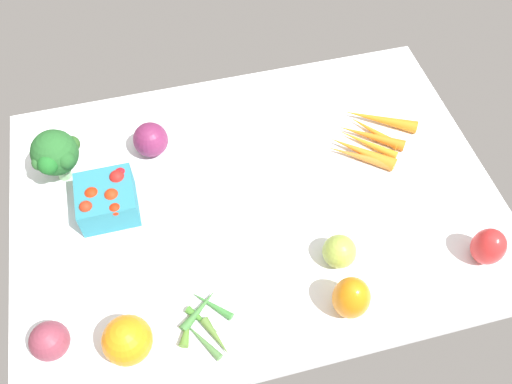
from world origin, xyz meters
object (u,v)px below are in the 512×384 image
(bell_pepper_red, at_px, (488,247))
(broccoli_head, at_px, (55,154))
(red_onion_center, at_px, (151,140))
(berry_basket, at_px, (107,198))
(bell_pepper_orange, at_px, (351,298))
(heirloom_tomato_orange, at_px, (127,340))
(carrot_bunch, at_px, (369,138))
(red_onion_near_basket, at_px, (50,341))
(okra_pile, at_px, (203,322))
(heirloom_tomato_green, at_px, (339,251))

(bell_pepper_red, height_order, broccoli_head, broccoli_head)
(red_onion_center, xyz_separation_m, berry_basket, (-0.11, -0.14, -0.00))
(berry_basket, xyz_separation_m, bell_pepper_orange, (0.41, -0.34, 0.01))
(heirloom_tomato_orange, xyz_separation_m, carrot_bunch, (0.60, 0.36, -0.03))
(bell_pepper_red, distance_m, carrot_bunch, 0.36)
(heirloom_tomato_orange, distance_m, bell_pepper_orange, 0.41)
(red_onion_near_basket, relative_size, carrot_bunch, 0.30)
(carrot_bunch, bearing_deg, okra_pile, -143.43)
(carrot_bunch, height_order, heirloom_tomato_green, heirloom_tomato_green)
(okra_pile, distance_m, heirloom_tomato_orange, 0.14)
(red_onion_center, xyz_separation_m, red_onion_near_basket, (-0.24, -0.42, -0.00))
(red_onion_near_basket, height_order, bell_pepper_orange, bell_pepper_orange)
(bell_pepper_red, bearing_deg, okra_pile, 179.98)
(red_onion_center, height_order, heirloom_tomato_green, red_onion_center)
(okra_pile, relative_size, red_onion_near_basket, 2.07)
(okra_pile, relative_size, heirloom_tomato_orange, 1.64)
(berry_basket, xyz_separation_m, broccoli_head, (-0.09, 0.11, 0.04))
(red_onion_near_basket, bearing_deg, okra_pile, -4.70)
(okra_pile, height_order, berry_basket, berry_basket)
(heirloom_tomato_orange, xyz_separation_m, red_onion_near_basket, (-0.13, 0.04, -0.01))
(okra_pile, distance_m, broccoli_head, 0.48)
(heirloom_tomato_orange, distance_m, red_onion_near_basket, 0.14)
(okra_pile, distance_m, carrot_bunch, 0.57)
(broccoli_head, relative_size, carrot_bunch, 0.55)
(red_onion_center, bearing_deg, berry_basket, -128.69)
(carrot_bunch, xyz_separation_m, heirloom_tomato_green, (-0.17, -0.28, 0.02))
(heirloom_tomato_orange, bearing_deg, red_onion_near_basket, 164.83)
(carrot_bunch, bearing_deg, berry_basket, -176.31)
(heirloom_tomato_orange, height_order, broccoli_head, broccoli_head)
(berry_basket, distance_m, red_onion_near_basket, 0.31)
(okra_pile, relative_size, red_onion_center, 1.86)
(berry_basket, bearing_deg, broccoli_head, 128.78)
(bell_pepper_orange, bearing_deg, carrot_bunch, 63.53)
(okra_pile, xyz_separation_m, red_onion_near_basket, (-0.27, 0.02, 0.03))
(bell_pepper_red, xyz_separation_m, carrot_bunch, (-0.11, 0.34, -0.03))
(red_onion_near_basket, distance_m, heirloom_tomato_green, 0.56)
(heirloom_tomato_orange, height_order, red_onion_near_basket, heirloom_tomato_orange)
(carrot_bunch, height_order, bell_pepper_orange, bell_pepper_orange)
(berry_basket, bearing_deg, bell_pepper_red, -23.08)
(heirloom_tomato_orange, distance_m, heirloom_tomato_green, 0.43)
(okra_pile, xyz_separation_m, heirloom_tomato_orange, (-0.14, -0.01, 0.04))
(okra_pile, distance_m, heirloom_tomato_green, 0.30)
(bell_pepper_red, distance_m, broccoli_head, 0.90)
(bell_pepper_red, bearing_deg, broccoli_head, 152.64)
(heirloom_tomato_orange, bearing_deg, red_onion_center, 77.16)
(heirloom_tomato_orange, bearing_deg, heirloom_tomato_green, 10.83)
(red_onion_center, relative_size, broccoli_head, 0.60)
(berry_basket, relative_size, heirloom_tomato_orange, 1.33)
(heirloom_tomato_orange, bearing_deg, carrot_bunch, 30.87)
(carrot_bunch, bearing_deg, heirloom_tomato_orange, -149.13)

